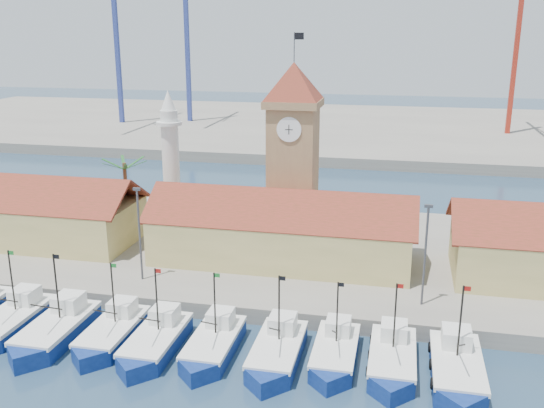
# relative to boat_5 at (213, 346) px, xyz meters

# --- Properties ---
(ground) EXTENTS (400.00, 400.00, 0.00)m
(ground) POSITION_rel_boat_5_xyz_m (1.97, -2.50, -0.72)
(ground) COLOR #1B3449
(ground) RESTS_ON ground
(quay) EXTENTS (140.00, 32.00, 1.50)m
(quay) POSITION_rel_boat_5_xyz_m (1.97, 21.50, 0.03)
(quay) COLOR gray
(quay) RESTS_ON ground
(terminal) EXTENTS (240.00, 80.00, 2.00)m
(terminal) POSITION_rel_boat_5_xyz_m (1.97, 107.50, 0.28)
(terminal) COLOR gray
(terminal) RESTS_ON ground
(boat_1) EXTENTS (3.52, 9.65, 7.30)m
(boat_1) POSITION_rel_boat_5_xyz_m (-17.84, 0.10, 0.04)
(boat_1) COLOR navy
(boat_1) RESTS_ON ground
(boat_2) EXTENTS (3.68, 10.09, 7.64)m
(boat_2) POSITION_rel_boat_5_xyz_m (-13.24, -0.64, 0.07)
(boat_2) COLOR navy
(boat_2) RESTS_ON ground
(boat_3) EXTENTS (3.37, 9.23, 6.98)m
(boat_3) POSITION_rel_boat_5_xyz_m (-8.60, 0.04, 0.00)
(boat_3) COLOR navy
(boat_3) RESTS_ON ground
(boat_4) EXTENTS (3.44, 9.42, 7.13)m
(boat_4) POSITION_rel_boat_5_xyz_m (-4.58, -0.57, 0.02)
(boat_4) COLOR navy
(boat_4) RESTS_ON ground
(boat_5) EXTENTS (3.35, 9.17, 6.94)m
(boat_5) POSITION_rel_boat_5_xyz_m (0.00, 0.00, 0.00)
(boat_5) COLOR navy
(boat_5) RESTS_ON ground
(boat_6) EXTENTS (3.47, 9.51, 7.20)m
(boat_6) POSITION_rel_boat_5_xyz_m (5.12, -0.09, 0.03)
(boat_6) COLOR navy
(boat_6) RESTS_ON ground
(boat_7) EXTENTS (3.22, 8.83, 6.68)m
(boat_7) POSITION_rel_boat_5_xyz_m (9.45, 0.83, -0.03)
(boat_7) COLOR navy
(boat_7) RESTS_ON ground
(boat_8) EXTENTS (3.39, 9.30, 7.03)m
(boat_8) POSITION_rel_boat_5_xyz_m (13.76, 0.70, 0.01)
(boat_8) COLOR navy
(boat_8) RESTS_ON ground
(boat_9) EXTENTS (3.63, 9.93, 7.52)m
(boat_9) POSITION_rel_boat_5_xyz_m (18.36, 0.18, 0.06)
(boat_9) COLOR navy
(boat_9) RESTS_ON ground
(hall_left) EXTENTS (31.20, 10.13, 7.61)m
(hall_left) POSITION_rel_boat_5_xyz_m (-30.03, 17.50, 3.27)
(hall_left) COLOR #CFB971
(hall_left) RESTS_ON quay
(hall_center) EXTENTS (27.04, 10.13, 7.61)m
(hall_center) POSITION_rel_boat_5_xyz_m (1.97, 17.50, 3.27)
(hall_center) COLOR #CFB971
(hall_center) RESTS_ON quay
(clock_tower) EXTENTS (5.80, 5.80, 22.70)m
(clock_tower) POSITION_rel_boat_5_xyz_m (1.97, 23.49, 11.24)
(clock_tower) COLOR #9E7D51
(clock_tower) RESTS_ON quay
(minaret) EXTENTS (3.00, 3.00, 16.30)m
(minaret) POSITION_rel_boat_5_xyz_m (-13.03, 25.50, 9.01)
(minaret) COLOR silver
(minaret) RESTS_ON quay
(palm_tree) EXTENTS (5.60, 5.03, 8.39)m
(palm_tree) POSITION_rel_boat_5_xyz_m (-18.03, 23.50, 5.53)
(palm_tree) COLOR brown
(palm_tree) RESTS_ON quay
(lamp_posts) EXTENTS (80.70, 0.25, 9.03)m
(lamp_posts) POSITION_rel_boat_5_xyz_m (2.47, 9.50, 5.76)
(lamp_posts) COLOR #3F3F44
(lamp_posts) RESTS_ON quay
(crane_blue_far) EXTENTS (1.00, 37.04, 45.26)m
(crane_blue_far) POSITION_rel_boat_5_xyz_m (-55.37, 97.54, 26.76)
(crane_blue_far) COLOR navy
(crane_blue_far) RESTS_ON terminal
(crane_blue_near) EXTENTS (1.00, 29.91, 41.53)m
(crane_blue_near) POSITION_rel_boat_5_xyz_m (-39.62, 104.46, 24.10)
(crane_blue_near) COLOR navy
(crane_blue_near) RESTS_ON terminal
(crane_red_right) EXTENTS (1.00, 35.05, 41.30)m
(crane_red_right) POSITION_rel_boat_5_xyz_m (36.34, 100.71, 24.40)
(crane_red_right) COLOR #A62819
(crane_red_right) RESTS_ON terminal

